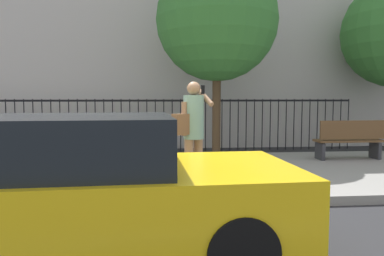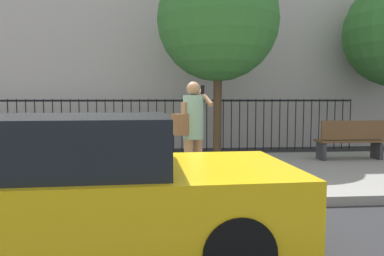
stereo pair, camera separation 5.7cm
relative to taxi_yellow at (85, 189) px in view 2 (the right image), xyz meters
name	(u,v)px [view 2 (the right image)]	position (x,y,z in m)	size (l,w,h in m)	color
ground_plane	(162,211)	(0.78, 1.40, -0.70)	(60.00, 60.00, 0.00)	#28282B
sidewalk	(162,174)	(0.78, 3.60, -0.63)	(28.00, 4.40, 0.15)	gray
building_facade	(160,19)	(0.78, 9.90, 3.84)	(28.00, 4.00, 9.07)	#BCB7B2
iron_fence	(161,118)	(0.78, 7.30, 0.32)	(12.03, 0.04, 1.60)	black
taxi_yellow	(85,189)	(0.00, 0.00, 0.00)	(4.27, 2.00, 1.45)	yellow
pedestrian_on_phone	(192,126)	(1.30, 2.27, 0.47)	(0.72, 0.63, 1.75)	#936B4C
street_bench	(351,139)	(5.31, 4.51, -0.05)	(1.60, 0.45, 0.95)	brown
street_tree_near	(218,21)	(2.29, 5.88, 2.95)	(3.20, 3.20, 5.26)	#4C3823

